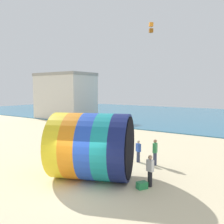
# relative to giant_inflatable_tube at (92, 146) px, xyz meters

# --- Properties ---
(ground_plane) EXTENTS (120.00, 120.00, 0.00)m
(ground_plane) POSITION_rel_giant_inflatable_tube_xyz_m (0.66, -1.94, -1.87)
(ground_plane) COLOR beige
(giant_inflatable_tube) EXTENTS (5.43, 5.13, 3.75)m
(giant_inflatable_tube) POSITION_rel_giant_inflatable_tube_xyz_m (0.00, 0.00, 0.00)
(giant_inflatable_tube) COLOR yellow
(giant_inflatable_tube) RESTS_ON ground
(kite_handler) EXTENTS (0.40, 0.29, 1.67)m
(kite_handler) POSITION_rel_giant_inflatable_tube_xyz_m (3.24, 0.81, -1.02)
(kite_handler) COLOR black
(kite_handler) RESTS_ON ground
(kite_orange_box) EXTENTS (0.59, 0.59, 1.19)m
(kite_orange_box) POSITION_rel_giant_inflatable_tube_xyz_m (-4.15, 15.57, 10.16)
(kite_orange_box) COLOR orange
(bystander_near_water) EXTENTS (0.25, 0.38, 1.75)m
(bystander_near_water) POSITION_rel_giant_inflatable_tube_xyz_m (1.86, 4.31, -0.97)
(bystander_near_water) COLOR #383D56
(bystander_near_water) RESTS_ON ground
(bystander_mid_beach) EXTENTS (0.42, 0.37, 1.53)m
(bystander_mid_beach) POSITION_rel_giant_inflatable_tube_xyz_m (0.59, 4.31, -1.10)
(bystander_mid_beach) COLOR #383D56
(bystander_mid_beach) RESTS_ON ground
(promenade_building) EXTENTS (9.77, 6.03, 7.80)m
(promenade_building) POSITION_rel_giant_inflatable_tube_xyz_m (-22.30, 19.72, 2.03)
(promenade_building) COLOR silver
(promenade_building) RESTS_ON ground
(cooler_box) EXTENTS (0.57, 0.63, 0.36)m
(cooler_box) POSITION_rel_giant_inflatable_tube_xyz_m (3.05, 0.30, -1.69)
(cooler_box) COLOR #268C4C
(cooler_box) RESTS_ON ground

